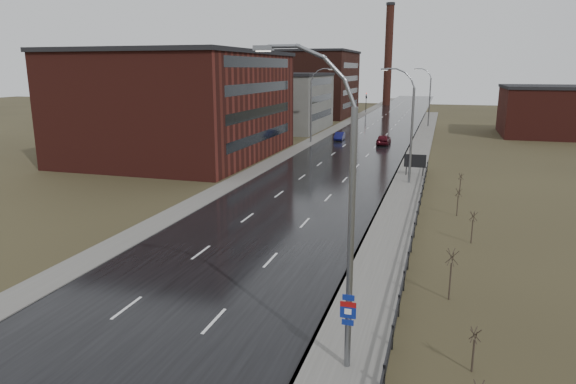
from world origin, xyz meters
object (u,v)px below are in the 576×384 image
Objects in this scene: streetlight_main at (342,218)px; billboard at (415,162)px; car_far at (384,140)px; car_near at (340,136)px.

billboard is (0.63, 37.82, -4.39)m from streetlight_main.
car_far is at bearing 94.96° from streetlight_main.
billboard is at bearing 105.07° from car_far.
streetlight_main is 38.08m from billboard.
streetlight_main is 4.96× the size of billboard.
car_far is (-5.27, 60.75, -5.27)m from streetlight_main.
streetlight_main is at bearing 95.61° from car_far.
streetlight_main reaches higher than car_near.
streetlight_main is at bearing -81.53° from car_near.
streetlight_main reaches higher than billboard.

